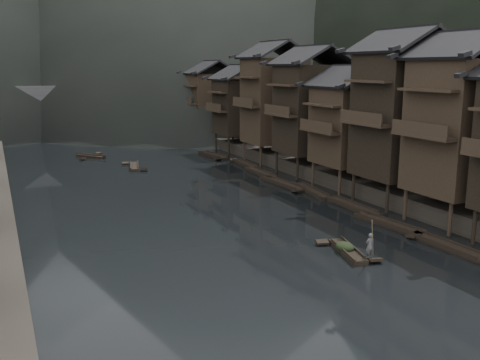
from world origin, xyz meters
TOP-DOWN VIEW (x-y plane):
  - water at (0.00, 0.00)m, footprint 300.00×300.00m
  - right_bank at (35.00, 40.00)m, footprint 40.00×200.00m
  - stilt_houses at (17.28, 18.57)m, footprint 9.00×67.60m
  - moored_sampans at (11.97, 14.77)m, footprint 3.08×49.89m
  - midriver_boats at (-2.12, 38.17)m, footprint 6.55×15.44m
  - stone_bridge at (-0.00, 72.00)m, footprint 40.00×6.00m
  - hero_sampan at (5.04, -3.44)m, footprint 2.21×5.16m
  - cargo_heap at (4.98, -3.22)m, footprint 1.13×1.47m
  - boatman at (5.49, -5.17)m, footprint 0.63×0.43m
  - bamboo_pole at (5.69, -5.17)m, footprint 2.02×2.12m

SIDE VIEW (x-z plane):
  - water at x=0.00m, z-range 0.00..0.00m
  - moored_sampans at x=11.97m, z-range -0.03..0.44m
  - midriver_boats at x=-2.12m, z-range -0.02..0.43m
  - hero_sampan at x=5.04m, z-range -0.01..0.42m
  - cargo_heap at x=4.98m, z-range 0.44..1.11m
  - right_bank at x=35.00m, z-range 0.00..1.80m
  - boatman at x=5.49m, z-range 0.44..2.12m
  - bamboo_pole at x=5.69m, z-range 2.12..5.79m
  - stone_bridge at x=0.00m, z-range 0.61..9.61m
  - stilt_houses at x=17.28m, z-range 1.05..16.95m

